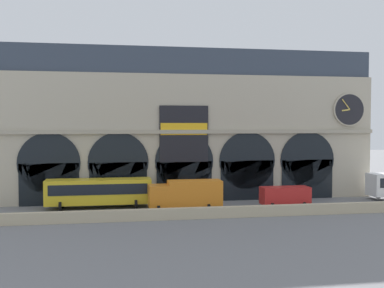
% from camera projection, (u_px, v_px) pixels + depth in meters
% --- Properties ---
extents(ground_plane, '(200.00, 200.00, 0.00)m').
position_uv_depth(ground_plane, '(192.00, 210.00, 48.38)').
color(ground_plane, slate).
extents(quay_parapet_wall, '(90.00, 0.70, 1.05)m').
position_uv_depth(quay_parapet_wall, '(200.00, 213.00, 43.79)').
color(quay_parapet_wall, '#BCAD8C').
rests_on(quay_parapet_wall, ground).
extents(station_building, '(46.32, 5.87, 17.79)m').
position_uv_depth(station_building, '(181.00, 126.00, 55.62)').
color(station_building, '#B2A891').
rests_on(station_building, ground).
extents(bus_midwest, '(11.00, 3.25, 3.10)m').
position_uv_depth(bus_midwest, '(99.00, 192.00, 49.11)').
color(bus_midwest, gold).
rests_on(bus_midwest, ground).
extents(box_truck_center, '(7.50, 2.91, 3.12)m').
position_uv_depth(box_truck_center, '(186.00, 194.00, 47.70)').
color(box_truck_center, orange).
rests_on(box_truck_center, ground).
extents(van_mideast, '(5.20, 2.48, 2.20)m').
position_uv_depth(van_mideast, '(285.00, 196.00, 49.73)').
color(van_mideast, red).
rests_on(van_mideast, ground).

